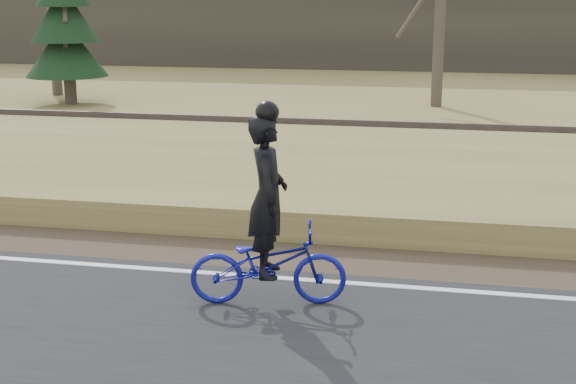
# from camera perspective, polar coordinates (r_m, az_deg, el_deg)

# --- Properties ---
(embankment) EXTENTS (120.00, 5.00, 0.44)m
(embankment) POSITION_cam_1_polar(r_m,az_deg,el_deg) (15.16, -14.72, 0.97)
(embankment) COLOR olive
(embankment) RESTS_ON ground
(ballast) EXTENTS (120.00, 3.00, 0.45)m
(ballast) POSITION_cam_1_polar(r_m,az_deg,el_deg) (18.56, -9.58, 3.60)
(ballast) COLOR slate
(ballast) RESTS_ON ground
(railroad) EXTENTS (120.00, 2.40, 0.29)m
(railroad) POSITION_cam_1_polar(r_m,az_deg,el_deg) (18.51, -9.62, 4.52)
(railroad) COLOR black
(railroad) RESTS_ON ballast
(treeline_backdrop) EXTENTS (120.00, 4.00, 6.00)m
(treeline_backdrop) POSITION_cam_1_polar(r_m,az_deg,el_deg) (39.58, 2.01, 13.28)
(treeline_backdrop) COLOR #383328
(treeline_backdrop) RESTS_ON ground
(cyclist) EXTENTS (1.86, 0.96, 2.33)m
(cyclist) POSITION_cam_1_polar(r_m,az_deg,el_deg) (9.04, -1.43, -3.43)
(cyclist) COLOR navy
(cyclist) RESTS_ON road
(bare_tree_near_left) EXTENTS (0.36, 0.36, 6.30)m
(bare_tree_near_left) POSITION_cam_1_polar(r_m,az_deg,el_deg) (26.79, -15.56, 12.75)
(bare_tree_near_left) COLOR #50453A
(bare_tree_near_left) RESTS_ON ground
(conifer) EXTENTS (2.60, 2.60, 5.91)m
(conifer) POSITION_cam_1_polar(r_m,az_deg,el_deg) (26.82, -15.66, 11.98)
(conifer) COLOR #50453A
(conifer) RESTS_ON ground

